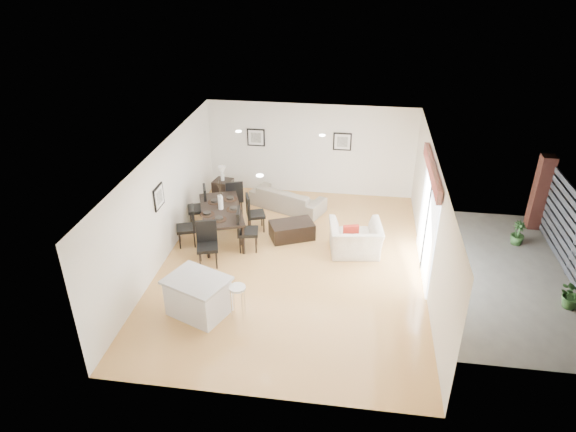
# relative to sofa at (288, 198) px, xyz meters

# --- Properties ---
(ground) EXTENTS (8.00, 8.00, 0.00)m
(ground) POSITION_rel_sofa_xyz_m (0.51, -2.85, -0.31)
(ground) COLOR #DDA85A
(ground) RESTS_ON ground
(wall_back) EXTENTS (6.00, 0.04, 2.70)m
(wall_back) POSITION_rel_sofa_xyz_m (0.51, 1.15, 1.04)
(wall_back) COLOR white
(wall_back) RESTS_ON ground
(wall_front) EXTENTS (6.00, 0.04, 2.70)m
(wall_front) POSITION_rel_sofa_xyz_m (0.51, -6.85, 1.04)
(wall_front) COLOR white
(wall_front) RESTS_ON ground
(wall_left) EXTENTS (0.04, 8.00, 2.70)m
(wall_left) POSITION_rel_sofa_xyz_m (-2.49, -2.85, 1.04)
(wall_left) COLOR white
(wall_left) RESTS_ON ground
(wall_right) EXTENTS (0.04, 8.00, 2.70)m
(wall_right) POSITION_rel_sofa_xyz_m (3.51, -2.85, 1.04)
(wall_right) COLOR white
(wall_right) RESTS_ON ground
(ceiling) EXTENTS (6.00, 8.00, 0.02)m
(ceiling) POSITION_rel_sofa_xyz_m (0.51, -2.85, 2.39)
(ceiling) COLOR white
(ceiling) RESTS_ON wall_back
(sofa) EXTENTS (2.25, 1.59, 0.61)m
(sofa) POSITION_rel_sofa_xyz_m (0.00, 0.00, 0.00)
(sofa) COLOR gray
(sofa) RESTS_ON ground
(armchair) EXTENTS (1.34, 1.21, 0.78)m
(armchair) POSITION_rel_sofa_xyz_m (1.94, -2.13, 0.09)
(armchair) COLOR white
(armchair) RESTS_ON ground
(courtyard_plant_a) EXTENTS (0.59, 0.52, 0.61)m
(courtyard_plant_a) POSITION_rel_sofa_xyz_m (6.41, -3.59, 0.00)
(courtyard_plant_a) COLOR #315826
(courtyard_plant_a) RESTS_ON ground
(courtyard_plant_b) EXTENTS (0.43, 0.43, 0.61)m
(courtyard_plant_b) POSITION_rel_sofa_xyz_m (5.92, -1.13, -0.00)
(courtyard_plant_b) COLOR #315826
(courtyard_plant_b) RESTS_ON ground
(dining_table) EXTENTS (1.58, 2.15, 0.81)m
(dining_table) POSITION_rel_sofa_xyz_m (-1.41, -1.83, 0.42)
(dining_table) COLOR black
(dining_table) RESTS_ON ground
(dining_chair_wnear) EXTENTS (0.58, 0.58, 1.02)m
(dining_chair_wnear) POSITION_rel_sofa_xyz_m (-2.10, -2.29, 0.26)
(dining_chair_wnear) COLOR black
(dining_chair_wnear) RESTS_ON ground
(dining_chair_wfar) EXTENTS (0.63, 0.63, 1.11)m
(dining_chair_wfar) POSITION_rel_sofa_xyz_m (-2.10, -1.32, 0.31)
(dining_chair_wfar) COLOR black
(dining_chair_wfar) RESTS_ON ground
(dining_chair_enear) EXTENTS (0.56, 0.56, 1.08)m
(dining_chair_enear) POSITION_rel_sofa_xyz_m (-0.73, -2.33, 0.30)
(dining_chair_enear) COLOR black
(dining_chair_enear) RESTS_ON ground
(dining_chair_efar) EXTENTS (0.57, 0.57, 1.00)m
(dining_chair_efar) POSITION_rel_sofa_xyz_m (-0.72, -1.38, 0.25)
(dining_chair_efar) COLOR black
(dining_chair_efar) RESTS_ON ground
(dining_chair_head) EXTENTS (0.59, 0.59, 1.06)m
(dining_chair_head) POSITION_rel_sofa_xyz_m (-1.44, -3.04, 0.29)
(dining_chair_head) COLOR black
(dining_chair_head) RESTS_ON ground
(dining_chair_foot) EXTENTS (0.61, 0.61, 1.04)m
(dining_chair_foot) POSITION_rel_sofa_xyz_m (-1.38, -0.62, 0.28)
(dining_chair_foot) COLOR black
(dining_chair_foot) RESTS_ON ground
(vase) EXTENTS (0.93, 1.46, 0.77)m
(vase) POSITION_rel_sofa_xyz_m (-1.41, -1.83, 0.79)
(vase) COLOR white
(vase) RESTS_ON dining_table
(coffee_table) EXTENTS (1.23, 1.02, 0.43)m
(coffee_table) POSITION_rel_sofa_xyz_m (0.34, -1.62, -0.09)
(coffee_table) COLOR black
(coffee_table) RESTS_ON ground
(side_table) EXTENTS (0.58, 0.58, 0.66)m
(side_table) POSITION_rel_sofa_xyz_m (-1.90, 0.18, 0.02)
(side_table) COLOR black
(side_table) RESTS_ON ground
(table_lamp) EXTENTS (0.22, 0.22, 0.42)m
(table_lamp) POSITION_rel_sofa_xyz_m (-1.90, 0.18, 0.62)
(table_lamp) COLOR white
(table_lamp) RESTS_ON side_table
(cushion) EXTENTS (0.38, 0.20, 0.36)m
(cushion) POSITION_rel_sofa_xyz_m (1.83, -2.24, 0.32)
(cushion) COLOR maroon
(cushion) RESTS_ON armchair
(kitchen_island) EXTENTS (1.44, 1.29, 0.82)m
(kitchen_island) POSITION_rel_sofa_xyz_m (-1.11, -4.86, 0.11)
(kitchen_island) COLOR silver
(kitchen_island) RESTS_ON ground
(bar_stool) EXTENTS (0.33, 0.33, 0.73)m
(bar_stool) POSITION_rel_sofa_xyz_m (-0.29, -4.86, 0.32)
(bar_stool) COLOR white
(bar_stool) RESTS_ON ground
(framed_print_back_left) EXTENTS (0.52, 0.04, 0.52)m
(framed_print_back_left) POSITION_rel_sofa_xyz_m (-1.09, 1.12, 1.34)
(framed_print_back_left) COLOR black
(framed_print_back_left) RESTS_ON wall_back
(framed_print_back_right) EXTENTS (0.52, 0.04, 0.52)m
(framed_print_back_right) POSITION_rel_sofa_xyz_m (1.41, 1.12, 1.34)
(framed_print_back_right) COLOR black
(framed_print_back_right) RESTS_ON wall_back
(framed_print_left_wall) EXTENTS (0.04, 0.52, 0.52)m
(framed_print_left_wall) POSITION_rel_sofa_xyz_m (-2.46, -3.05, 1.34)
(framed_print_left_wall) COLOR black
(framed_print_left_wall) RESTS_ON wall_left
(sliding_door) EXTENTS (0.12, 2.70, 2.57)m
(sliding_door) POSITION_rel_sofa_xyz_m (3.46, -2.55, 1.36)
(sliding_door) COLOR white
(sliding_door) RESTS_ON wall_right
(courtyard) EXTENTS (6.00, 6.00, 2.00)m
(courtyard) POSITION_rel_sofa_xyz_m (6.67, -1.98, 0.62)
(courtyard) COLOR gray
(courtyard) RESTS_ON ground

